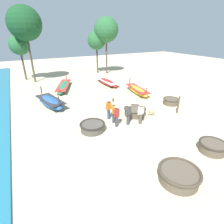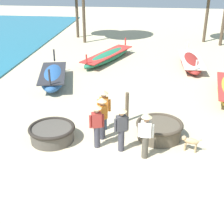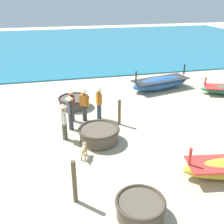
{
  "view_description": "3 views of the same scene",
  "coord_description": "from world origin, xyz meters",
  "px_view_note": "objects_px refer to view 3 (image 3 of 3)",
  "views": [
    {
      "loc": [
        -6.02,
        -7.79,
        6.15
      ],
      "look_at": [
        -0.42,
        2.63,
        0.71
      ],
      "focal_mm": 28.0,
      "sensor_mm": 36.0,
      "label": 1
    },
    {
      "loc": [
        1.09,
        -7.81,
        6.02
      ],
      "look_at": [
        -0.17,
        2.75,
        0.9
      ],
      "focal_mm": 50.0,
      "sensor_mm": 36.0,
      "label": 2
    },
    {
      "loc": [
        11.2,
        0.91,
        5.83
      ],
      "look_at": [
        0.52,
        3.42,
        0.79
      ],
      "focal_mm": 42.0,
      "sensor_mm": 36.0,
      "label": 3
    }
  ],
  "objects_px": {
    "coracle_nearest": "(74,102)",
    "fisherman_by_coracle": "(70,111)",
    "coracle_beside_post": "(99,134)",
    "mooring_post_shoreline": "(119,112)",
    "mooring_post_mid_beach": "(74,182)",
    "coracle_tilted": "(140,207)",
    "fisherman_hauling": "(84,103)",
    "fisherman_standing_left": "(99,101)",
    "fisherman_crouching": "(71,103)",
    "dog": "(84,149)",
    "fisherman_with_hat": "(64,119)",
    "long_boat_green_hull": "(160,83)"
  },
  "relations": [
    {
      "from": "coracle_tilted",
      "to": "coracle_nearest",
      "type": "relative_size",
      "value": 0.84
    },
    {
      "from": "fisherman_crouching",
      "to": "mooring_post_shoreline",
      "type": "distance_m",
      "value": 2.36
    },
    {
      "from": "dog",
      "to": "mooring_post_mid_beach",
      "type": "height_order",
      "value": "mooring_post_mid_beach"
    },
    {
      "from": "long_boat_green_hull",
      "to": "mooring_post_shoreline",
      "type": "distance_m",
      "value": 5.82
    },
    {
      "from": "coracle_tilted",
      "to": "mooring_post_shoreline",
      "type": "xyz_separation_m",
      "value": [
        -5.63,
        0.87,
        0.33
      ]
    },
    {
      "from": "coracle_tilted",
      "to": "fisherman_standing_left",
      "type": "relative_size",
      "value": 0.86
    },
    {
      "from": "fisherman_crouching",
      "to": "mooring_post_shoreline",
      "type": "bearing_deg",
      "value": 67.31
    },
    {
      "from": "coracle_nearest",
      "to": "coracle_beside_post",
      "type": "relative_size",
      "value": 0.97
    },
    {
      "from": "fisherman_hauling",
      "to": "coracle_tilted",
      "type": "bearing_deg",
      "value": 6.09
    },
    {
      "from": "fisherman_hauling",
      "to": "dog",
      "type": "relative_size",
      "value": 2.5
    },
    {
      "from": "coracle_tilted",
      "to": "mooring_post_mid_beach",
      "type": "relative_size",
      "value": 0.98
    },
    {
      "from": "fisherman_with_hat",
      "to": "dog",
      "type": "bearing_deg",
      "value": 21.74
    },
    {
      "from": "fisherman_by_coracle",
      "to": "mooring_post_mid_beach",
      "type": "height_order",
      "value": "fisherman_by_coracle"
    },
    {
      "from": "fisherman_hauling",
      "to": "mooring_post_shoreline",
      "type": "relative_size",
      "value": 1.31
    },
    {
      "from": "fisherman_crouching",
      "to": "mooring_post_shoreline",
      "type": "xyz_separation_m",
      "value": [
        0.9,
        2.16,
        -0.32
      ]
    },
    {
      "from": "coracle_nearest",
      "to": "coracle_tilted",
      "type": "bearing_deg",
      "value": 7.15
    },
    {
      "from": "fisherman_crouching",
      "to": "mooring_post_mid_beach",
      "type": "height_order",
      "value": "fisherman_crouching"
    },
    {
      "from": "fisherman_hauling",
      "to": "mooring_post_shoreline",
      "type": "xyz_separation_m",
      "value": [
        0.8,
        1.55,
        -0.32
      ]
    },
    {
      "from": "fisherman_hauling",
      "to": "mooring_post_shoreline",
      "type": "distance_m",
      "value": 1.78
    },
    {
      "from": "coracle_beside_post",
      "to": "coracle_tilted",
      "type": "bearing_deg",
      "value": 4.88
    },
    {
      "from": "fisherman_by_coracle",
      "to": "coracle_beside_post",
      "type": "bearing_deg",
      "value": 38.27
    },
    {
      "from": "mooring_post_mid_beach",
      "to": "coracle_nearest",
      "type": "bearing_deg",
      "value": 174.63
    },
    {
      "from": "fisherman_standing_left",
      "to": "coracle_tilted",
      "type": "bearing_deg",
      "value": -0.4
    },
    {
      "from": "fisherman_hauling",
      "to": "mooring_post_mid_beach",
      "type": "distance_m",
      "value": 5.54
    },
    {
      "from": "coracle_beside_post",
      "to": "fisherman_crouching",
      "type": "xyz_separation_m",
      "value": [
        -2.22,
        -0.92,
        0.61
      ]
    },
    {
      "from": "fisherman_hauling",
      "to": "fisherman_with_hat",
      "type": "distance_m",
      "value": 1.94
    },
    {
      "from": "fisherman_standing_left",
      "to": "long_boat_green_hull",
      "type": "bearing_deg",
      "value": 126.26
    },
    {
      "from": "coracle_beside_post",
      "to": "fisherman_by_coracle",
      "type": "relative_size",
      "value": 1.06
    },
    {
      "from": "dog",
      "to": "coracle_tilted",
      "type": "bearing_deg",
      "value": 19.33
    },
    {
      "from": "coracle_tilted",
      "to": "fisherman_hauling",
      "type": "relative_size",
      "value": 0.86
    },
    {
      "from": "coracle_beside_post",
      "to": "mooring_post_mid_beach",
      "type": "height_order",
      "value": "mooring_post_mid_beach"
    },
    {
      "from": "coracle_nearest",
      "to": "fisherman_by_coracle",
      "type": "height_order",
      "value": "fisherman_by_coracle"
    },
    {
      "from": "coracle_beside_post",
      "to": "mooring_post_shoreline",
      "type": "xyz_separation_m",
      "value": [
        -1.32,
        1.24,
        0.29
      ]
    },
    {
      "from": "fisherman_hauling",
      "to": "mooring_post_mid_beach",
      "type": "relative_size",
      "value": 1.14
    },
    {
      "from": "coracle_beside_post",
      "to": "mooring_post_shoreline",
      "type": "distance_m",
      "value": 1.83
    },
    {
      "from": "coracle_tilted",
      "to": "fisherman_standing_left",
      "type": "height_order",
      "value": "fisherman_standing_left"
    },
    {
      "from": "coracle_nearest",
      "to": "long_boat_green_hull",
      "type": "distance_m",
      "value": 6.05
    },
    {
      "from": "coracle_tilted",
      "to": "coracle_beside_post",
      "type": "relative_size",
      "value": 0.81
    },
    {
      "from": "mooring_post_shoreline",
      "to": "dog",
      "type": "bearing_deg",
      "value": -40.44
    },
    {
      "from": "fisherman_by_coracle",
      "to": "fisherman_with_hat",
      "type": "relative_size",
      "value": 1.0
    },
    {
      "from": "coracle_nearest",
      "to": "fisherman_hauling",
      "type": "bearing_deg",
      "value": 10.84
    },
    {
      "from": "mooring_post_shoreline",
      "to": "fisherman_standing_left",
      "type": "bearing_deg",
      "value": -135.58
    },
    {
      "from": "fisherman_with_hat",
      "to": "long_boat_green_hull",
      "type": "bearing_deg",
      "value": 128.05
    },
    {
      "from": "fisherman_by_coracle",
      "to": "fisherman_standing_left",
      "type": "distance_m",
      "value": 1.68
    },
    {
      "from": "coracle_tilted",
      "to": "fisherman_crouching",
      "type": "bearing_deg",
      "value": -168.83
    },
    {
      "from": "mooring_post_mid_beach",
      "to": "fisherman_with_hat",
      "type": "bearing_deg",
      "value": -179.31
    },
    {
      "from": "fisherman_hauling",
      "to": "fisherman_by_coracle",
      "type": "xyz_separation_m",
      "value": [
        0.78,
        -0.74,
        0.0
      ]
    },
    {
      "from": "coracle_tilted",
      "to": "fisherman_by_coracle",
      "type": "xyz_separation_m",
      "value": [
        -5.66,
        -1.43,
        0.65
      ]
    },
    {
      "from": "fisherman_crouching",
      "to": "fisherman_with_hat",
      "type": "bearing_deg",
      "value": -15.51
    },
    {
      "from": "fisherman_hauling",
      "to": "mooring_post_mid_beach",
      "type": "height_order",
      "value": "fisherman_hauling"
    }
  ]
}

